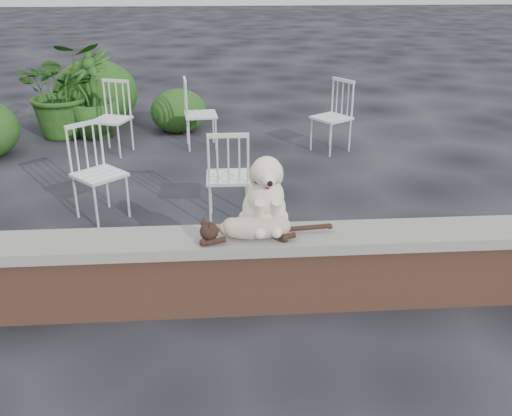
{
  "coord_description": "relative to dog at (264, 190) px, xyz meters",
  "views": [
    {
      "loc": [
        -0.25,
        -3.57,
        2.36
      ],
      "look_at": [
        0.03,
        0.2,
        0.7
      ],
      "focal_mm": 39.72,
      "sensor_mm": 36.0,
      "label": 1
    }
  ],
  "objects": [
    {
      "name": "ground",
      "position": [
        -0.08,
        -0.1,
        -0.88
      ],
      "size": [
        60.0,
        60.0,
        0.0
      ],
      "primitive_type": "plane",
      "color": "black",
      "rests_on": "ground"
    },
    {
      "name": "brick_wall",
      "position": [
        -0.08,
        -0.1,
        -0.63
      ],
      "size": [
        6.0,
        0.3,
        0.5
      ],
      "primitive_type": "cube",
      "color": "brown",
      "rests_on": "ground"
    },
    {
      "name": "capstone",
      "position": [
        -0.08,
        -0.1,
        -0.34
      ],
      "size": [
        6.2,
        0.4,
        0.08
      ],
      "primitive_type": "cube",
      "color": "slate",
      "rests_on": "brick_wall"
    },
    {
      "name": "dog",
      "position": [
        0.0,
        0.0,
        0.0
      ],
      "size": [
        0.41,
        0.53,
        0.6
      ],
      "primitive_type": null,
      "rotation": [
        0.0,
        0.0,
        0.05
      ],
      "color": "beige",
      "rests_on": "capstone"
    },
    {
      "name": "cat",
      "position": [
        -0.08,
        -0.15,
        -0.2
      ],
      "size": [
        1.13,
        0.32,
        0.19
      ],
      "primitive_type": null,
      "rotation": [
        0.0,
        0.0,
        0.05
      ],
      "color": "tan",
      "rests_on": "capstone"
    },
    {
      "name": "chair_b",
      "position": [
        -1.68,
        3.66,
        -0.41
      ],
      "size": [
        0.72,
        0.72,
        0.94
      ],
      "primitive_type": null,
      "rotation": [
        0.0,
        0.0,
        -0.35
      ],
      "color": "white",
      "rests_on": "ground"
    },
    {
      "name": "chair_a",
      "position": [
        -1.47,
        1.58,
        -0.41
      ],
      "size": [
        0.79,
        0.79,
        0.94
      ],
      "primitive_type": null,
      "rotation": [
        0.0,
        0.0,
        0.75
      ],
      "color": "white",
      "rests_on": "ground"
    },
    {
      "name": "chair_c",
      "position": [
        -0.22,
        1.42,
        -0.41
      ],
      "size": [
        0.56,
        0.56,
        0.94
      ],
      "primitive_type": null,
      "rotation": [
        0.0,
        0.0,
        3.13
      ],
      "color": "white",
      "rests_on": "ground"
    },
    {
      "name": "chair_e",
      "position": [
        -0.52,
        3.84,
        -0.41
      ],
      "size": [
        0.61,
        0.61,
        0.94
      ],
      "primitive_type": null,
      "rotation": [
        0.0,
        0.0,
        1.66
      ],
      "color": "white",
      "rests_on": "ground"
    },
    {
      "name": "chair_d",
      "position": [
        1.2,
        3.54,
        -0.41
      ],
      "size": [
        0.78,
        0.78,
        0.94
      ],
      "primitive_type": null,
      "rotation": [
        0.0,
        0.0,
        -0.97
      ],
      "color": "white",
      "rests_on": "ground"
    },
    {
      "name": "potted_plant_a",
      "position": [
        -2.5,
        4.55,
        -0.21
      ],
      "size": [
        1.55,
        1.48,
        1.34
      ],
      "primitive_type": "imported",
      "rotation": [
        0.0,
        0.0,
        0.46
      ],
      "color": "#1E4313",
      "rests_on": "ground"
    },
    {
      "name": "potted_plant_b",
      "position": [
        -2.06,
        4.46,
        -0.26
      ],
      "size": [
        0.97,
        0.97,
        1.23
      ],
      "primitive_type": "imported",
      "rotation": [
        0.0,
        0.0,
        -0.7
      ],
      "color": "#1E4313",
      "rests_on": "ground"
    },
    {
      "name": "shrubbery",
      "position": [
        -2.3,
        4.76,
        -0.48
      ],
      "size": [
        3.41,
        2.7,
        1.02
      ],
      "color": "#1E4313",
      "rests_on": "ground"
    }
  ]
}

